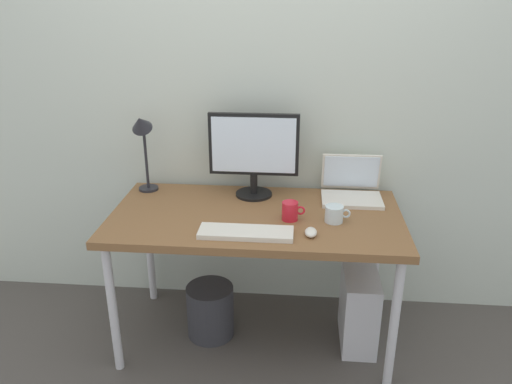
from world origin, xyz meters
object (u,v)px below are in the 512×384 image
(glass_cup, at_px, (334,214))
(monitor, at_px, (254,150))
(coffee_mug, at_px, (290,211))
(wastebasket, at_px, (210,311))
(mouse, at_px, (311,232))
(computer_tower, at_px, (359,308))
(desk_lamp, at_px, (142,135))
(laptop, at_px, (351,188))
(keyboard, at_px, (246,233))
(desk, at_px, (256,225))

(glass_cup, bearing_deg, monitor, 144.53)
(coffee_mug, xyz_separation_m, wastebasket, (-0.43, 0.05, -0.65))
(mouse, xyz_separation_m, glass_cup, (0.12, 0.16, 0.02))
(mouse, distance_m, wastebasket, 0.84)
(glass_cup, height_order, computer_tower, glass_cup)
(desk_lamp, bearing_deg, monitor, -0.07)
(laptop, distance_m, computer_tower, 0.65)
(keyboard, distance_m, computer_tower, 0.84)
(keyboard, relative_size, glass_cup, 3.53)
(monitor, distance_m, coffee_mug, 0.42)
(laptop, xyz_separation_m, glass_cup, (-0.11, -0.32, -0.02))
(laptop, bearing_deg, mouse, -115.05)
(desk_lamp, bearing_deg, computer_tower, -11.18)
(wastebasket, bearing_deg, desk, 0.08)
(glass_cup, bearing_deg, desk, 171.76)
(desk, distance_m, monitor, 0.41)
(coffee_mug, bearing_deg, laptop, 44.21)
(monitor, bearing_deg, desk, -82.17)
(desk, relative_size, monitor, 3.06)
(monitor, xyz_separation_m, laptop, (0.53, 0.02, -0.20))
(keyboard, distance_m, wastebasket, 0.70)
(desk_lamp, height_order, keyboard, desk_lamp)
(coffee_mug, distance_m, glass_cup, 0.22)
(coffee_mug, bearing_deg, desk, 163.07)
(glass_cup, bearing_deg, coffee_mug, 179.10)
(desk_lamp, bearing_deg, laptop, 0.78)
(mouse, bearing_deg, desk, 141.60)
(desk, xyz_separation_m, desk_lamp, (-0.64, 0.25, 0.39))
(mouse, bearing_deg, glass_cup, 54.23)
(monitor, relative_size, desk_lamp, 1.05)
(laptop, distance_m, glass_cup, 0.34)
(desk, xyz_separation_m, monitor, (-0.03, 0.25, 0.32))
(mouse, xyz_separation_m, coffee_mug, (-0.10, 0.16, 0.03))
(monitor, distance_m, laptop, 0.57)
(desk, height_order, desk_lamp, desk_lamp)
(desk_lamp, distance_m, coffee_mug, 0.91)
(keyboard, relative_size, mouse, 4.89)
(desk_lamp, relative_size, wastebasket, 1.54)
(desk, height_order, mouse, mouse)
(keyboard, bearing_deg, coffee_mug, 42.65)
(mouse, bearing_deg, coffee_mug, 121.28)
(mouse, height_order, glass_cup, glass_cup)
(laptop, distance_m, desk_lamp, 1.17)
(glass_cup, bearing_deg, mouse, -125.77)
(coffee_mug, height_order, wastebasket, coffee_mug)
(monitor, bearing_deg, laptop, 1.75)
(laptop, relative_size, mouse, 3.56)
(keyboard, xyz_separation_m, mouse, (0.30, 0.02, 0.01))
(desk_lamp, distance_m, wastebasket, 1.04)
(laptop, bearing_deg, glass_cup, -108.76)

